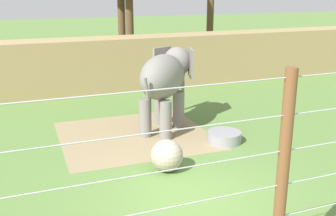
% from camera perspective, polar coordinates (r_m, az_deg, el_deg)
% --- Properties ---
extents(ground_plane, '(120.00, 120.00, 0.00)m').
position_cam_1_polar(ground_plane, '(9.97, 3.18, -12.36)').
color(ground_plane, '#5B7F3D').
extents(dirt_patch, '(4.98, 4.63, 0.01)m').
position_cam_1_polar(dirt_patch, '(13.85, -4.71, -3.81)').
color(dirt_patch, '#937F5B').
rests_on(dirt_patch, ground).
extents(embankment_wall, '(36.00, 1.80, 2.52)m').
position_cam_1_polar(embankment_wall, '(19.69, -10.25, 5.93)').
color(embankment_wall, tan).
rests_on(embankment_wall, ground).
extents(elephant, '(2.98, 3.16, 2.73)m').
position_cam_1_polar(elephant, '(13.94, -0.37, 4.14)').
color(elephant, gray).
rests_on(elephant, ground).
extents(enrichment_ball, '(0.89, 0.89, 0.89)m').
position_cam_1_polar(enrichment_ball, '(11.08, -0.18, -6.68)').
color(enrichment_ball, tan).
rests_on(enrichment_ball, ground).
extents(cable_fence, '(10.11, 0.19, 3.71)m').
position_cam_1_polar(cable_fence, '(6.71, 15.10, -10.12)').
color(cable_fence, brown).
rests_on(cable_fence, ground).
extents(water_tub, '(1.10, 1.10, 0.35)m').
position_cam_1_polar(water_tub, '(13.28, 7.87, -4.02)').
color(water_tub, gray).
rests_on(water_tub, ground).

